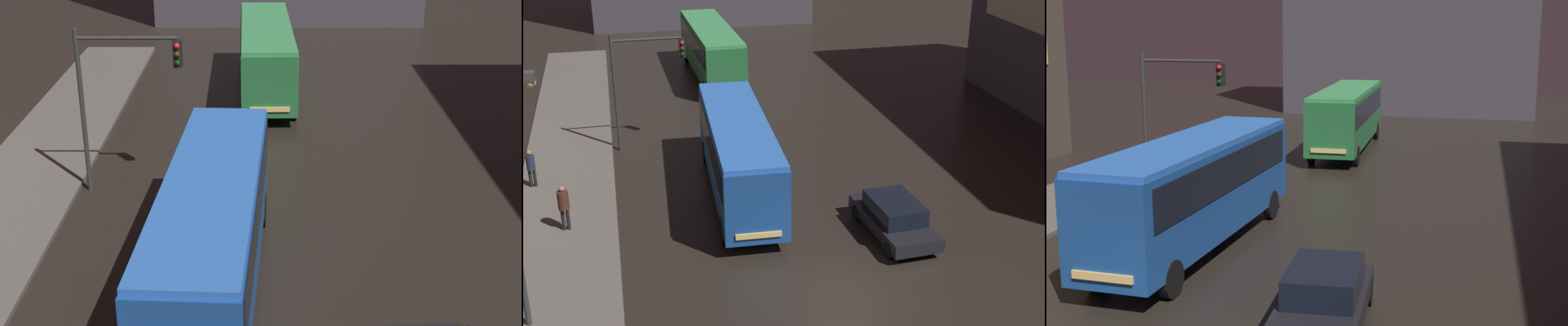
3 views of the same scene
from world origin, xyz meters
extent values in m
cube|color=#E0B25B|center=(-7.75, 45.89, 6.80)|extent=(0.24, 10.20, 1.80)
cube|color=#194793|center=(-1.94, 8.05, 1.90)|extent=(2.87, 10.66, 2.70)
cube|color=black|center=(-1.94, 8.05, 2.50)|extent=(2.89, 9.82, 1.10)
cube|color=blue|center=(-1.94, 8.05, 3.33)|extent=(2.82, 10.45, 0.16)
cube|color=#F4CC72|center=(-2.22, 2.76, 0.95)|extent=(1.63, 0.18, 0.20)
cylinder|color=black|center=(-1.08, 4.13, 0.50)|extent=(0.30, 1.01, 1.00)
cylinder|color=black|center=(-3.21, 4.24, 0.50)|extent=(0.30, 1.01, 1.00)
cylinder|color=black|center=(-0.68, 11.87, 0.50)|extent=(0.30, 1.01, 1.00)
cylinder|color=black|center=(-2.80, 11.98, 0.50)|extent=(0.30, 1.01, 1.00)
cube|color=#236B38|center=(-0.45, 25.76, 1.86)|extent=(2.61, 11.01, 2.62)
cube|color=black|center=(-0.45, 25.76, 2.42)|extent=(2.65, 10.14, 1.10)
cube|color=#399252|center=(-0.45, 25.76, 3.25)|extent=(2.56, 10.79, 0.16)
cube|color=#F4CC72|center=(-0.33, 20.26, 0.95)|extent=(1.67, 0.14, 0.20)
cylinder|color=black|center=(0.72, 21.70, 0.50)|extent=(0.27, 1.01, 1.00)
cylinder|color=black|center=(-1.45, 21.65, 0.50)|extent=(0.27, 1.01, 1.00)
cylinder|color=black|center=(0.55, 29.86, 0.50)|extent=(0.27, 1.01, 1.00)
cylinder|color=black|center=(-1.63, 29.81, 0.50)|extent=(0.27, 1.01, 1.00)
cube|color=black|center=(3.05, 3.30, 0.55)|extent=(2.12, 4.51, 0.50)
cube|color=black|center=(3.05, 3.30, 1.13)|extent=(1.73, 2.51, 0.65)
cylinder|color=black|center=(3.83, 4.85, 0.32)|extent=(0.23, 0.65, 0.64)
cylinder|color=black|center=(2.11, 4.76, 0.32)|extent=(0.23, 0.65, 0.64)
cylinder|color=#2D2D2D|center=(-6.62, 14.43, 2.83)|extent=(0.16, 0.16, 5.65)
cylinder|color=#2D2D2D|center=(-5.00, 14.43, 5.35)|extent=(3.24, 0.12, 0.12)
cube|color=black|center=(-3.39, 14.43, 4.85)|extent=(0.30, 0.24, 0.90)
sphere|color=red|center=(-3.39, 14.29, 5.13)|extent=(0.18, 0.18, 0.18)
sphere|color=#3B2B07|center=(-3.39, 14.29, 4.85)|extent=(0.18, 0.18, 0.18)
sphere|color=black|center=(-3.39, 14.29, 4.57)|extent=(0.18, 0.18, 0.18)
camera|label=1|loc=(-0.71, -8.37, 10.78)|focal=50.00mm
camera|label=2|loc=(-6.63, -19.12, 13.19)|focal=50.00mm
camera|label=3|loc=(6.26, -12.03, 6.99)|focal=50.00mm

